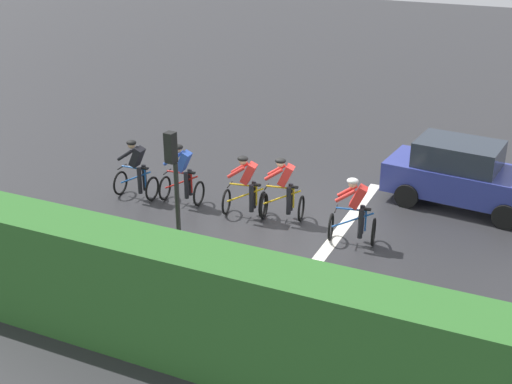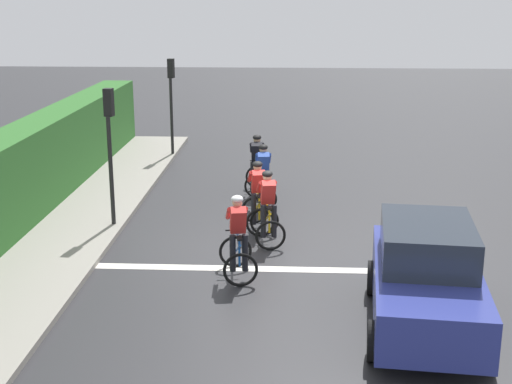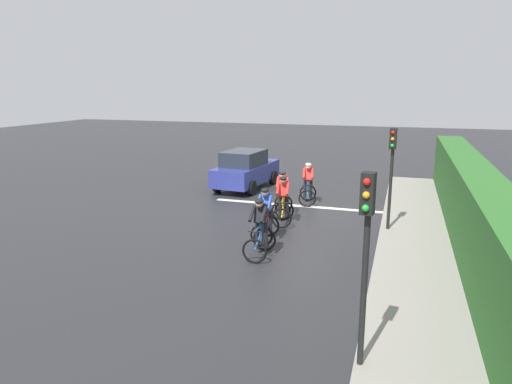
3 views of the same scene
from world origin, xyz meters
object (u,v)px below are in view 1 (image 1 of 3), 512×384
(cyclist_mid, at_px, (246,188))
(car_navy, at_px, (463,175))
(cyclist_trailing, at_px, (355,212))
(cyclist_lead, at_px, (136,171))
(cyclist_fourth, at_px, (283,190))
(cyclist_second, at_px, (182,175))
(traffic_light_near_crossing, at_px, (174,184))

(cyclist_mid, distance_m, car_navy, 5.78)
(cyclist_trailing, height_order, car_navy, car_navy)
(cyclist_lead, relative_size, cyclist_fourth, 1.00)
(cyclist_fourth, xyz_separation_m, car_navy, (2.78, -4.00, 0.08))
(cyclist_mid, bearing_deg, cyclist_trailing, -94.83)
(cyclist_lead, distance_m, cyclist_fourth, 4.17)
(cyclist_second, bearing_deg, cyclist_mid, -91.45)
(cyclist_mid, bearing_deg, traffic_light_near_crossing, 179.99)
(cyclist_mid, height_order, cyclist_trailing, same)
(cyclist_second, xyz_separation_m, traffic_light_near_crossing, (-3.49, -1.92, 1.43))
(cyclist_trailing, relative_size, traffic_light_near_crossing, 0.50)
(cyclist_lead, bearing_deg, cyclist_fourth, -83.87)
(cyclist_second, relative_size, cyclist_mid, 1.00)
(cyclist_trailing, bearing_deg, cyclist_mid, 85.17)
(car_navy, bearing_deg, traffic_light_near_crossing, 142.85)
(cyclist_second, relative_size, traffic_light_near_crossing, 0.50)
(cyclist_lead, xyz_separation_m, cyclist_fourth, (0.45, -4.15, 0.00))
(cyclist_mid, relative_size, cyclist_trailing, 1.00)
(traffic_light_near_crossing, bearing_deg, cyclist_fourth, -13.90)
(cyclist_mid, distance_m, cyclist_fourth, 0.95)
(cyclist_mid, bearing_deg, car_navy, -58.25)
(cyclist_lead, xyz_separation_m, traffic_light_near_crossing, (-3.26, -3.23, 1.43))
(cyclist_mid, xyz_separation_m, traffic_light_near_crossing, (-3.44, 0.00, 1.43))
(car_navy, bearing_deg, cyclist_trailing, 149.25)
(cyclist_lead, distance_m, cyclist_trailing, 6.19)
(traffic_light_near_crossing, bearing_deg, cyclist_mid, -0.01)
(cyclist_fourth, height_order, car_navy, car_navy)
(cyclist_second, distance_m, cyclist_trailing, 4.89)
(cyclist_second, xyz_separation_m, cyclist_fourth, (0.21, -2.84, 0.00))
(cyclist_second, height_order, cyclist_fourth, same)
(cyclist_fourth, bearing_deg, traffic_light_near_crossing, 166.10)
(cyclist_fourth, distance_m, cyclist_trailing, 2.10)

